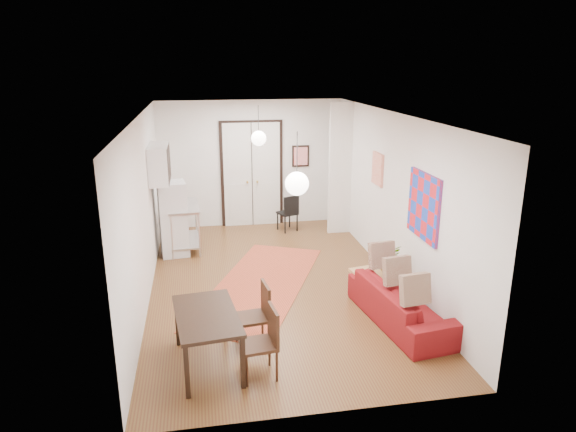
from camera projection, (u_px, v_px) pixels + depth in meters
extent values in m
plane|color=brown|center=(275.00, 284.00, 8.95)|extent=(7.00, 7.00, 0.00)
cube|color=white|center=(273.00, 115.00, 8.11)|extent=(4.20, 7.00, 0.02)
cube|color=silver|center=(251.00, 164.00, 11.83)|extent=(4.20, 0.02, 2.90)
cube|color=silver|center=(324.00, 293.00, 5.23)|extent=(4.20, 0.02, 2.90)
cube|color=silver|center=(144.00, 210.00, 8.18)|extent=(0.02, 7.00, 2.90)
cube|color=silver|center=(394.00, 198.00, 8.88)|extent=(0.02, 7.00, 2.90)
cube|color=silver|center=(252.00, 175.00, 11.86)|extent=(1.44, 0.06, 2.50)
cube|color=silver|center=(340.00, 169.00, 11.24)|extent=(0.50, 0.10, 2.90)
cube|color=white|center=(159.00, 164.00, 9.49)|extent=(0.35, 1.00, 0.70)
cube|color=red|center=(424.00, 206.00, 7.64)|extent=(0.05, 1.00, 1.00)
cube|color=#F7EECE|center=(378.00, 169.00, 9.53)|extent=(0.05, 0.50, 0.60)
cube|color=red|center=(301.00, 156.00, 11.95)|extent=(0.40, 0.03, 0.50)
cube|color=#A36243|center=(153.00, 157.00, 9.92)|extent=(0.03, 0.44, 0.54)
sphere|color=white|center=(259.00, 138.00, 10.18)|extent=(0.30, 0.30, 0.30)
cylinder|color=black|center=(258.00, 118.00, 10.07)|extent=(0.01, 0.01, 0.50)
sphere|color=white|center=(297.00, 184.00, 6.41)|extent=(0.30, 0.30, 0.30)
cylinder|color=black|center=(297.00, 152.00, 6.30)|extent=(0.01, 0.01, 0.50)
cube|color=#B3432C|center=(260.00, 285.00, 8.89)|extent=(2.84, 4.04, 0.01)
imported|color=maroon|center=(401.00, 304.00, 7.55)|extent=(1.07, 2.13, 0.60)
cube|color=tan|center=(383.00, 271.00, 8.39)|extent=(1.10, 0.76, 0.04)
cube|color=tan|center=(361.00, 291.00, 8.17)|extent=(0.07, 0.07, 0.40)
cube|color=tan|center=(414.00, 287.00, 8.32)|extent=(0.07, 0.07, 0.40)
cube|color=tan|center=(353.00, 280.00, 8.59)|extent=(0.07, 0.07, 0.40)
cube|color=tan|center=(403.00, 276.00, 8.74)|extent=(0.07, 0.07, 0.40)
imported|color=#335F2A|center=(388.00, 257.00, 8.33)|extent=(0.42, 0.46, 0.44)
cube|color=silver|center=(183.00, 206.00, 10.37)|extent=(0.67, 1.24, 0.04)
cube|color=silver|center=(185.00, 240.00, 10.58)|extent=(0.63, 1.20, 0.03)
cylinder|color=silver|center=(170.00, 237.00, 9.93)|extent=(0.04, 0.04, 0.91)
cylinder|color=silver|center=(198.00, 236.00, 10.01)|extent=(0.04, 0.04, 0.91)
cylinder|color=silver|center=(173.00, 220.00, 10.99)|extent=(0.04, 0.04, 0.91)
cylinder|color=silver|center=(197.00, 219.00, 11.08)|extent=(0.04, 0.04, 0.91)
imported|color=beige|center=(183.00, 208.00, 10.08)|extent=(0.23, 0.23, 0.05)
imported|color=teal|center=(181.00, 197.00, 10.57)|extent=(0.09, 0.09, 0.19)
cube|color=silver|center=(173.00, 219.00, 10.09)|extent=(0.59, 0.59, 1.49)
cube|color=black|center=(206.00, 315.00, 6.36)|extent=(0.89, 1.38, 0.05)
cube|color=black|center=(180.00, 371.00, 5.84)|extent=(0.06, 0.06, 0.67)
cube|color=black|center=(237.00, 366.00, 5.95)|extent=(0.06, 0.06, 0.67)
cube|color=black|center=(183.00, 321.00, 6.98)|extent=(0.06, 0.06, 0.67)
cube|color=black|center=(230.00, 317.00, 7.08)|extent=(0.06, 0.06, 0.67)
cube|color=#351A10|center=(252.00, 318.00, 6.86)|extent=(0.47, 0.45, 0.04)
cube|color=#351A10|center=(250.00, 295.00, 6.98)|extent=(0.09, 0.41, 0.45)
cylinder|color=#351A10|center=(241.00, 340.00, 6.72)|extent=(0.03, 0.03, 0.43)
cylinder|color=#351A10|center=(267.00, 338.00, 6.78)|extent=(0.03, 0.03, 0.43)
cylinder|color=#351A10|center=(238.00, 326.00, 7.07)|extent=(0.03, 0.03, 0.43)
cylinder|color=#351A10|center=(263.00, 324.00, 7.13)|extent=(0.03, 0.03, 0.43)
cube|color=#351A10|center=(258.00, 345.00, 6.20)|extent=(0.47, 0.45, 0.04)
cube|color=#351A10|center=(256.00, 319.00, 6.32)|extent=(0.09, 0.41, 0.45)
cylinder|color=#351A10|center=(246.00, 370.00, 6.06)|extent=(0.03, 0.03, 0.43)
cylinder|color=#351A10|center=(275.00, 367.00, 6.12)|extent=(0.03, 0.03, 0.43)
cylinder|color=#351A10|center=(243.00, 354.00, 6.41)|extent=(0.03, 0.03, 0.43)
cylinder|color=#351A10|center=(271.00, 351.00, 6.47)|extent=(0.03, 0.03, 0.43)
cube|color=black|center=(287.00, 213.00, 11.65)|extent=(0.50, 0.50, 0.04)
cube|color=black|center=(286.00, 202.00, 11.75)|extent=(0.37, 0.18, 0.41)
cylinder|color=black|center=(282.00, 224.00, 11.53)|extent=(0.03, 0.03, 0.41)
cylinder|color=black|center=(296.00, 223.00, 11.58)|extent=(0.03, 0.03, 0.41)
cylinder|color=black|center=(279.00, 220.00, 11.84)|extent=(0.03, 0.03, 0.41)
cylinder|color=black|center=(293.00, 219.00, 11.89)|extent=(0.03, 0.03, 0.41)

